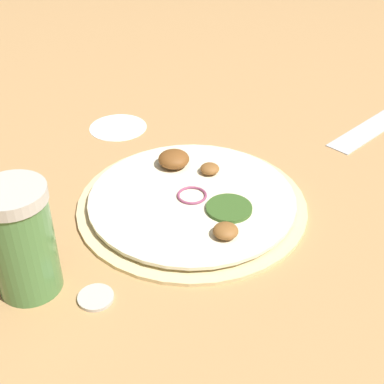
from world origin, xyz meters
name	(u,v)px	position (x,y,z in m)	size (l,w,h in m)	color
ground_plane	(192,205)	(0.00, 0.00, 0.00)	(3.00, 3.00, 0.00)	tan
pizza	(192,200)	(0.00, 0.00, 0.01)	(0.26, 0.26, 0.03)	beige
spice_jar	(22,240)	(-0.03, 0.20, 0.06)	(0.06, 0.06, 0.11)	#4C7F42
loose_cap	(96,296)	(-0.07, 0.15, 0.00)	(0.03, 0.03, 0.01)	beige
flour_patch	(118,127)	(0.22, -0.01, 0.00)	(0.08, 0.08, 0.00)	white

